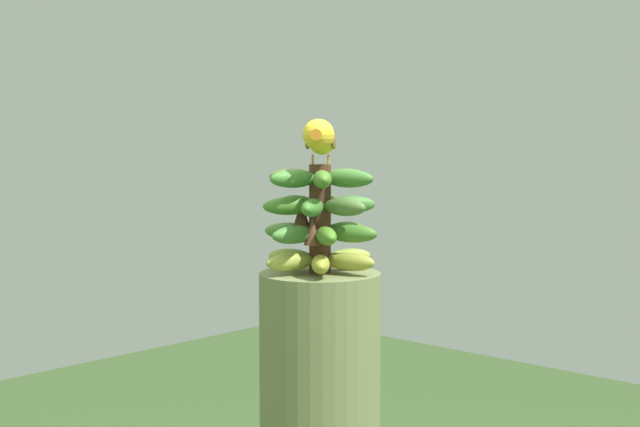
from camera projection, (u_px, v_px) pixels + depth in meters
banana_bunch at (320, 219)px, 1.89m from camera, size 0.26×0.26×0.23m
perched_bird at (320, 139)px, 1.85m from camera, size 0.16×0.19×0.10m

